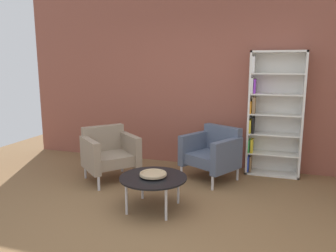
% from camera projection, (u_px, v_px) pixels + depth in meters
% --- Properties ---
extents(ground_plane, '(8.32, 8.32, 0.00)m').
position_uv_depth(ground_plane, '(147.00, 229.00, 3.50)').
color(ground_plane, brown).
extents(brick_back_panel, '(6.40, 0.12, 2.90)m').
position_uv_depth(brick_back_panel, '(201.00, 79.00, 5.53)').
color(brick_back_panel, brown).
rests_on(brick_back_panel, ground_plane).
extents(bookshelf_tall, '(0.80, 0.30, 1.90)m').
position_uv_depth(bookshelf_tall, '(272.00, 115.00, 5.08)').
color(bookshelf_tall, silver).
rests_on(bookshelf_tall, ground_plane).
extents(coffee_table_low, '(0.80, 0.80, 0.40)m').
position_uv_depth(coffee_table_low, '(153.00, 179.00, 3.92)').
color(coffee_table_low, black).
rests_on(coffee_table_low, ground_plane).
extents(decorative_bowl, '(0.32, 0.32, 0.05)m').
position_uv_depth(decorative_bowl, '(153.00, 174.00, 3.91)').
color(decorative_bowl, tan).
rests_on(decorative_bowl, coffee_table_low).
extents(armchair_spare_guest, '(0.94, 0.95, 0.78)m').
position_uv_depth(armchair_spare_guest, '(109.00, 152.00, 4.93)').
color(armchair_spare_guest, gray).
rests_on(armchair_spare_guest, ground_plane).
extents(armchair_by_bookshelf, '(0.93, 0.91, 0.78)m').
position_uv_depth(armchair_by_bookshelf, '(213.00, 152.00, 4.95)').
color(armchair_by_bookshelf, '#4C566B').
rests_on(armchair_by_bookshelf, ground_plane).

